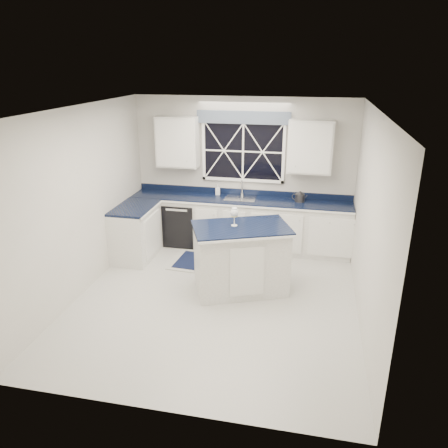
% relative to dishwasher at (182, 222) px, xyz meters
% --- Properties ---
extents(ground, '(4.50, 4.50, 0.00)m').
position_rel_dishwasher_xyz_m(ground, '(1.10, -1.95, -0.41)').
color(ground, '#B2B2AD').
rests_on(ground, ground).
extents(back_wall, '(4.00, 0.10, 2.70)m').
position_rel_dishwasher_xyz_m(back_wall, '(1.10, 0.30, 0.94)').
color(back_wall, silver).
rests_on(back_wall, ground).
extents(base_cabinets, '(3.99, 1.60, 0.90)m').
position_rel_dishwasher_xyz_m(base_cabinets, '(0.77, -0.17, 0.04)').
color(base_cabinets, white).
rests_on(base_cabinets, ground).
extents(countertop, '(3.98, 0.64, 0.04)m').
position_rel_dishwasher_xyz_m(countertop, '(1.10, 0.00, 0.51)').
color(countertop, black).
rests_on(countertop, base_cabinets).
extents(dishwasher, '(0.60, 0.58, 0.82)m').
position_rel_dishwasher_xyz_m(dishwasher, '(0.00, 0.00, 0.00)').
color(dishwasher, black).
rests_on(dishwasher, ground).
extents(window, '(1.65, 0.09, 1.26)m').
position_rel_dishwasher_xyz_m(window, '(1.10, 0.25, 1.42)').
color(window, black).
rests_on(window, ground).
extents(upper_cabinets, '(3.10, 0.34, 0.90)m').
position_rel_dishwasher_xyz_m(upper_cabinets, '(1.10, 0.13, 1.49)').
color(upper_cabinets, white).
rests_on(upper_cabinets, ground).
extents(faucet, '(0.05, 0.20, 0.30)m').
position_rel_dishwasher_xyz_m(faucet, '(1.10, 0.19, 0.69)').
color(faucet, silver).
rests_on(faucet, countertop).
extents(island, '(1.59, 1.29, 1.03)m').
position_rel_dishwasher_xyz_m(island, '(1.40, -1.60, 0.11)').
color(island, white).
rests_on(island, ground).
extents(rug, '(1.46, 0.95, 0.02)m').
position_rel_dishwasher_xyz_m(rug, '(0.78, -0.82, -0.40)').
color(rug, '#ABABA6').
rests_on(rug, ground).
extents(kettle, '(0.27, 0.19, 0.20)m').
position_rel_dishwasher_xyz_m(kettle, '(2.15, 0.06, 0.62)').
color(kettle, '#2E2E31').
rests_on(kettle, countertop).
extents(wine_glass, '(0.11, 0.11, 0.27)m').
position_rel_dishwasher_xyz_m(wine_glass, '(1.29, -1.59, 0.80)').
color(wine_glass, white).
rests_on(wine_glass, island).
extents(soap_bottle, '(0.10, 0.10, 0.18)m').
position_rel_dishwasher_xyz_m(soap_bottle, '(0.65, 0.18, 0.62)').
color(soap_bottle, silver).
rests_on(soap_bottle, countertop).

